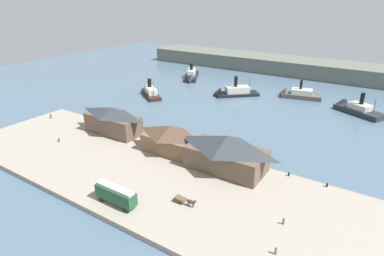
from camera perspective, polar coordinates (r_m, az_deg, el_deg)
name	(u,v)px	position (r m, az deg, el deg)	size (l,w,h in m)	color
ground_plane	(187,142)	(98.13, -0.98, -2.43)	(320.00, 320.00, 0.00)	slate
quay_promenade	(138,170)	(82.60, -9.59, -7.46)	(110.00, 36.00, 1.20)	#9E9384
seawall_edge	(180,144)	(95.24, -2.19, -2.93)	(110.00, 0.80, 1.00)	gray
ferry_shed_customs_shed	(113,120)	(102.77, -13.91, 1.38)	(18.45, 7.96, 8.44)	brown
ferry_shed_east_terminal	(170,138)	(88.28, -3.87, -1.84)	(14.87, 8.87, 7.62)	brown
ferry_shed_west_terminal	(226,152)	(79.50, 6.14, -4.28)	(19.63, 10.70, 8.98)	brown
street_tram	(116,194)	(69.20, -13.43, -11.34)	(9.73, 2.68, 4.13)	#1E4C2D
horse_cart	(185,200)	(68.21, -1.34, -12.71)	(5.38, 1.51, 1.87)	brown
pedestrian_near_west_shed	(283,221)	(65.57, 15.97, -15.66)	(0.37, 0.37, 1.51)	#3D4C42
pedestrian_standing_center	(59,140)	(102.73, -22.60, -1.92)	(0.39, 0.39, 1.56)	#4C3D33
pedestrian_walking_east	(276,251)	(59.17, 14.69, -20.37)	(0.40, 0.40, 1.60)	#6B5B4C
pedestrian_near_east_shed	(51,116)	(123.45, -23.83, 1.95)	(0.44, 0.44, 1.78)	#33384C
mooring_post_west	(327,185)	(79.97, 22.90, -9.32)	(0.44, 0.44, 0.90)	black
mooring_post_center_east	(289,174)	(81.24, 16.86, -7.89)	(0.44, 0.44, 0.90)	black
ferry_departing_north	(353,108)	(137.12, 26.79, 3.12)	(20.15, 14.66, 10.30)	#23282D
ferry_near_quay	(231,93)	(144.01, 6.99, 6.29)	(19.57, 18.56, 11.14)	black
ferry_mid_harbor	(296,94)	(147.39, 18.08, 5.71)	(18.79, 9.79, 9.89)	#514C47
ferry_approaching_west	(150,92)	(145.07, -7.51, 6.39)	(17.57, 14.78, 9.65)	black
ferry_moored_east	(191,76)	(172.54, -0.20, 9.16)	(16.75, 24.67, 9.79)	black
far_headland	(294,66)	(193.94, 17.75, 10.42)	(180.00, 24.00, 8.00)	#60665B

